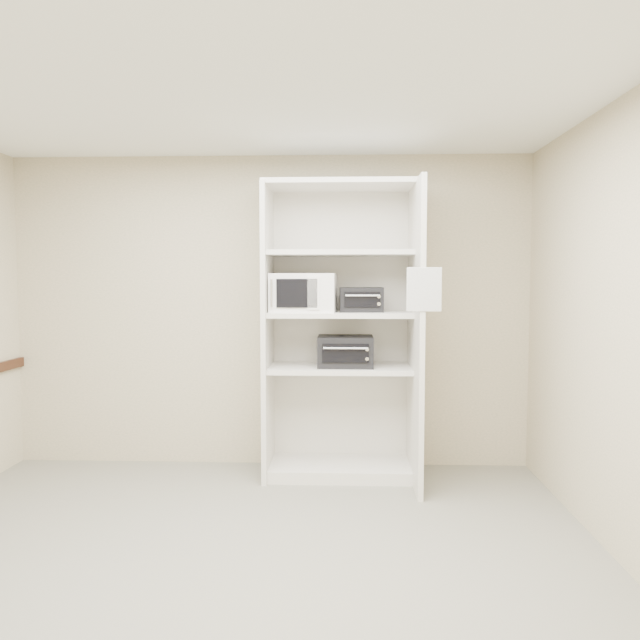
{
  "coord_description": "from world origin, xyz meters",
  "views": [
    {
      "loc": [
        0.66,
        -3.43,
        1.66
      ],
      "look_at": [
        0.46,
        1.4,
        1.32
      ],
      "focal_mm": 35.0,
      "sensor_mm": 36.0,
      "label": 1
    }
  ],
  "objects_px": {
    "shelving_unit": "(346,340)",
    "microwave": "(304,293)",
    "toaster_oven_lower": "(345,351)",
    "toaster_oven_upper": "(361,300)"
  },
  "relations": [
    {
      "from": "shelving_unit",
      "to": "microwave",
      "type": "relative_size",
      "value": 4.61
    },
    {
      "from": "toaster_oven_lower",
      "to": "shelving_unit",
      "type": "bearing_deg",
      "value": 85.5
    },
    {
      "from": "toaster_oven_upper",
      "to": "toaster_oven_lower",
      "type": "xyz_separation_m",
      "value": [
        -0.13,
        -0.03,
        -0.43
      ]
    },
    {
      "from": "microwave",
      "to": "toaster_oven_lower",
      "type": "relative_size",
      "value": 1.16
    },
    {
      "from": "microwave",
      "to": "toaster_oven_lower",
      "type": "distance_m",
      "value": 0.59
    },
    {
      "from": "microwave",
      "to": "toaster_oven_lower",
      "type": "xyz_separation_m",
      "value": [
        0.34,
        0.0,
        -0.48
      ]
    },
    {
      "from": "toaster_oven_upper",
      "to": "toaster_oven_lower",
      "type": "height_order",
      "value": "toaster_oven_upper"
    },
    {
      "from": "microwave",
      "to": "toaster_oven_upper",
      "type": "height_order",
      "value": "microwave"
    },
    {
      "from": "shelving_unit",
      "to": "microwave",
      "type": "bearing_deg",
      "value": -173.21
    },
    {
      "from": "shelving_unit",
      "to": "toaster_oven_upper",
      "type": "relative_size",
      "value": 6.93
    }
  ]
}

